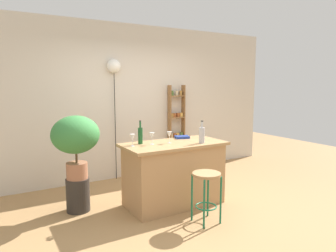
% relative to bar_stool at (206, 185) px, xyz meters
% --- Properties ---
extents(ground, '(12.00, 12.00, 0.00)m').
position_rel_bar_stool_xyz_m(ground, '(-0.04, 0.41, -0.48)').
color(ground, '#A37A4C').
extents(back_wall, '(6.40, 0.10, 2.80)m').
position_rel_bar_stool_xyz_m(back_wall, '(-0.04, 2.36, 0.92)').
color(back_wall, beige).
rests_on(back_wall, ground).
extents(kitchen_counter, '(1.46, 0.73, 0.90)m').
position_rel_bar_stool_xyz_m(kitchen_counter, '(-0.04, 0.71, -0.03)').
color(kitchen_counter, tan).
rests_on(kitchen_counter, ground).
extents(bar_stool, '(0.35, 0.35, 0.64)m').
position_rel_bar_stool_xyz_m(bar_stool, '(0.00, 0.00, 0.00)').
color(bar_stool, '#196642').
rests_on(bar_stool, ground).
extents(spice_shelf, '(0.34, 0.12, 1.70)m').
position_rel_bar_stool_xyz_m(spice_shelf, '(0.95, 2.23, 0.34)').
color(spice_shelf, olive).
rests_on(spice_shelf, ground).
extents(plant_stool, '(0.31, 0.31, 0.46)m').
position_rel_bar_stool_xyz_m(plant_stool, '(-1.30, 1.16, -0.25)').
color(plant_stool, '#2D2823').
rests_on(plant_stool, ground).
extents(potted_plant, '(0.64, 0.57, 0.86)m').
position_rel_bar_stool_xyz_m(potted_plant, '(-1.30, 1.16, 0.54)').
color(potted_plant, '#A86B4C').
rests_on(potted_plant, plant_stool).
extents(bottle_soda_blue, '(0.08, 0.08, 0.32)m').
position_rel_bar_stool_xyz_m(bottle_soda_blue, '(0.29, 0.50, 0.54)').
color(bottle_soda_blue, '#B2B2B7').
rests_on(bottle_soda_blue, kitchen_counter).
extents(bottle_vinegar, '(0.07, 0.07, 0.33)m').
position_rel_bar_stool_xyz_m(bottle_vinegar, '(-0.48, 0.88, 0.55)').
color(bottle_vinegar, '#194C23').
rests_on(bottle_vinegar, kitchen_counter).
extents(wine_glass_left, '(0.07, 0.07, 0.16)m').
position_rel_bar_stool_xyz_m(wine_glass_left, '(-0.64, 0.79, 0.54)').
color(wine_glass_left, silver).
rests_on(wine_glass_left, kitchen_counter).
extents(wine_glass_center, '(0.07, 0.07, 0.16)m').
position_rel_bar_stool_xyz_m(wine_glass_center, '(-0.11, 0.73, 0.54)').
color(wine_glass_center, silver).
rests_on(wine_glass_center, kitchen_counter).
extents(wine_glass_right, '(0.07, 0.07, 0.16)m').
position_rel_bar_stool_xyz_m(wine_glass_right, '(-0.36, 0.77, 0.54)').
color(wine_glass_right, silver).
rests_on(wine_glass_right, kitchen_counter).
extents(cookbook, '(0.24, 0.20, 0.03)m').
position_rel_bar_stool_xyz_m(cookbook, '(0.26, 0.96, 0.44)').
color(cookbook, navy).
rests_on(cookbook, kitchen_counter).
extents(pendant_globe_light, '(0.25, 0.25, 2.16)m').
position_rel_bar_stool_xyz_m(pendant_globe_light, '(-0.33, 2.25, 1.54)').
color(pendant_globe_light, black).
rests_on(pendant_globe_light, ground).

